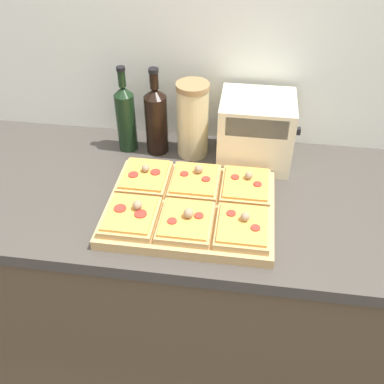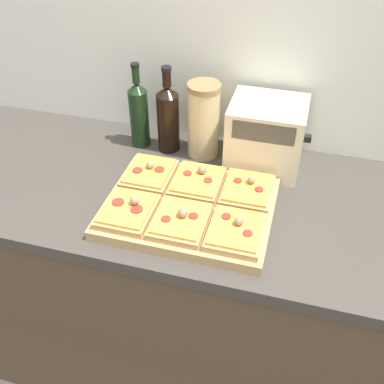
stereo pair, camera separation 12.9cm
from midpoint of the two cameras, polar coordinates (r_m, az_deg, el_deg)
The scene contains 13 objects.
wall_back at distance 1.51m, azimuth 1.13°, elevation 17.96°, with size 6.00×0.06×2.50m.
kitchen_counter at distance 1.70m, azimuth -0.74°, elevation -12.33°, with size 2.63×0.67×0.93m.
cutting_board at distance 1.30m, azimuth -3.05°, elevation -2.16°, with size 0.48×0.38×0.03m, color tan.
pizza_slice_back_left at distance 1.38m, azimuth -8.68°, elevation 1.81°, with size 0.14×0.17×0.05m.
pizza_slice_back_center at distance 1.34m, azimuth -2.39°, elevation 1.30°, with size 0.14×0.17×0.05m.
pizza_slice_back_right at distance 1.33m, azimuth 4.10°, elevation 0.71°, with size 0.14×0.17×0.05m.
pizza_slice_front_left at distance 1.25m, azimuth -10.75°, elevation -3.11°, with size 0.14×0.17×0.05m.
pizza_slice_front_center at distance 1.21m, azimuth -3.85°, elevation -3.86°, with size 0.14×0.17×0.06m.
pizza_slice_front_right at distance 1.19m, azimuth 3.37°, elevation -4.56°, with size 0.14×0.17×0.05m.
olive_oil_bottle at distance 1.54m, azimuth -10.85°, elevation 9.27°, with size 0.06×0.06×0.30m.
wine_bottle at distance 1.51m, azimuth -7.06°, elevation 9.11°, with size 0.07×0.07×0.30m.
grain_jar_tall at distance 1.48m, azimuth -2.45°, elevation 9.05°, with size 0.11×0.11×0.26m.
toaster_oven at distance 1.46m, azimuth 5.58°, elevation 7.66°, with size 0.26×0.20×0.22m.
Camera 1 is at (0.11, -0.74, 1.80)m, focal length 42.00 mm.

